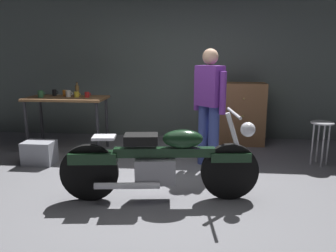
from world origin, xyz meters
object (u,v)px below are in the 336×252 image
Objects in this scene: person_standing at (209,103)px; mug_yellow_tall at (77,94)px; wooden_dresser at (241,114)px; mug_green_speckled at (41,94)px; mug_white_ceramic at (68,94)px; bottle at (77,90)px; mug_orange_travel at (65,93)px; shop_stool at (321,132)px; mug_red_diner at (87,95)px; storage_bin at (39,153)px; mug_black_matte at (55,93)px; motorcycle at (161,161)px.

mug_yellow_tall is (-2.15, 0.57, 0.02)m from person_standing.
mug_green_speckled is at bearing -166.98° from wooden_dresser.
mug_white_ceramic is 1.08× the size of mug_yellow_tall.
bottle is (-2.19, 0.70, 0.07)m from person_standing.
mug_yellow_tall is 0.27m from mug_orange_travel.
shop_stool is at bearing -6.04° from mug_white_ceramic.
wooden_dresser is at bearing 14.93° from mug_red_diner.
shop_stool is 5.44× the size of mug_white_ceramic.
storage_bin is 4.05× the size of mug_yellow_tall.
bottle is (-2.79, -0.55, 0.45)m from wooden_dresser.
mug_green_speckled is 1.17× the size of mug_red_diner.
mug_red_diner is at bearing -16.43° from mug_orange_travel.
shop_stool is 4.13m from storage_bin.
mug_red_diner is at bearing 6.24° from mug_green_speckled.
shop_stool is 6.04× the size of mug_black_matte.
person_standing is 2.69m from mug_black_matte.
storage_bin is (-2.48, -0.19, -0.76)m from person_standing.
storage_bin is (-3.08, -1.44, -0.38)m from wooden_dresser.
mug_black_matte is (0.13, 0.24, -0.00)m from mug_green_speckled.
shop_stool is (2.16, 1.42, 0.05)m from motorcycle.
bottle reaches higher than shop_stool.
mug_red_diner is at bearing 121.63° from motorcycle.
mug_yellow_tall is at bearing 8.57° from mug_green_speckled.
wooden_dresser is at bearing 133.74° from shop_stool.
mug_black_matte is at bearing 129.51° from motorcycle.
bottle is at bearing 72.07° from storage_bin.
wooden_dresser is (0.60, 1.25, -0.38)m from person_standing.
wooden_dresser is 9.35× the size of mug_white_ceramic.
mug_yellow_tall is 0.18m from mug_red_diner.
shop_stool is 1.48m from wooden_dresser.
mug_green_speckled is at bearing -147.57° from mug_orange_travel.
mug_orange_travel is at bearing -9.36° from mug_black_matte.
mug_yellow_tall is at bearing 28.04° from person_standing.
motorcycle is 2.89m from mug_black_matte.
wooden_dresser is (-1.02, 1.07, 0.05)m from shop_stool.
mug_white_ceramic is (0.17, 0.79, 0.78)m from storage_bin.
mug_black_matte is at bearing 97.46° from storage_bin.
person_standing is at bearing -17.80° from bottle.
mug_green_speckled is at bearing -164.50° from mug_white_ceramic.
mug_black_matte is at bearing 165.79° from mug_red_diner.
mug_orange_travel is (-0.42, 0.13, 0.01)m from mug_red_diner.
wooden_dresser is 3.08m from mug_orange_travel.
mug_black_matte is 0.41m from bottle.
mug_orange_travel reaches higher than storage_bin.
mug_red_diner is at bearing -5.90° from mug_white_ceramic.
mug_green_speckled reaches higher than mug_orange_travel.
mug_red_diner is at bearing 173.95° from shop_stool.
mug_green_speckled is 0.52× the size of bottle.
mug_white_ceramic reaches higher than storage_bin.
shop_stool is at bearing 26.34° from motorcycle.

